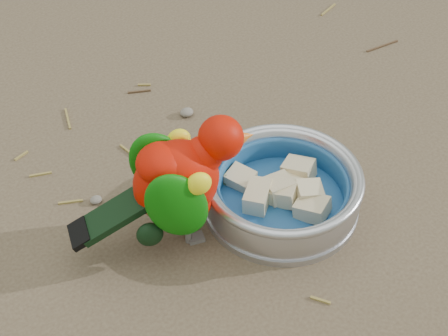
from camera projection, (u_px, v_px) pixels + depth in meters
ground at (251, 188)px, 0.94m from camera, size 60.00×60.00×0.00m
food_bowl at (281, 203)px, 0.91m from camera, size 0.21×0.21×0.02m
bowl_wall at (282, 187)px, 0.89m from camera, size 0.21×0.21×0.04m
fruit_wedges at (282, 191)px, 0.90m from camera, size 0.12×0.12×0.03m
lory_parrot at (180, 188)px, 0.82m from camera, size 0.23×0.15×0.17m
ground_debris at (238, 149)px, 1.00m from camera, size 0.90×0.80×0.01m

